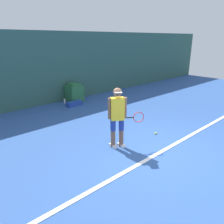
{
  "coord_description": "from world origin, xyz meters",
  "views": [
    {
      "loc": [
        -4.15,
        -2.79,
        2.76
      ],
      "look_at": [
        -0.52,
        1.19,
        0.93
      ],
      "focal_mm": 35.0,
      "sensor_mm": 36.0,
      "label": 1
    }
  ],
  "objects_px": {
    "tennis_ball": "(156,133)",
    "water_bottle": "(65,101)",
    "covered_chair": "(74,93)",
    "equipment_bag": "(74,104)",
    "tennis_player": "(118,115)"
  },
  "relations": [
    {
      "from": "tennis_ball",
      "to": "equipment_bag",
      "type": "bearing_deg",
      "value": 92.77
    },
    {
      "from": "covered_chair",
      "to": "tennis_player",
      "type": "bearing_deg",
      "value": -109.65
    },
    {
      "from": "tennis_ball",
      "to": "equipment_bag",
      "type": "height_order",
      "value": "equipment_bag"
    },
    {
      "from": "tennis_player",
      "to": "covered_chair",
      "type": "distance_m",
      "value": 4.87
    },
    {
      "from": "tennis_player",
      "to": "water_bottle",
      "type": "height_order",
      "value": "tennis_player"
    },
    {
      "from": "equipment_bag",
      "to": "water_bottle",
      "type": "xyz_separation_m",
      "value": [
        -0.1,
        0.63,
        0.01
      ]
    },
    {
      "from": "tennis_player",
      "to": "equipment_bag",
      "type": "bearing_deg",
      "value": 106.4
    },
    {
      "from": "covered_chair",
      "to": "equipment_bag",
      "type": "height_order",
      "value": "covered_chair"
    },
    {
      "from": "tennis_ball",
      "to": "covered_chair",
      "type": "height_order",
      "value": "covered_chair"
    },
    {
      "from": "covered_chair",
      "to": "tennis_ball",
      "type": "bearing_deg",
      "value": -92.66
    },
    {
      "from": "equipment_bag",
      "to": "tennis_player",
      "type": "bearing_deg",
      "value": -107.0
    },
    {
      "from": "covered_chair",
      "to": "equipment_bag",
      "type": "bearing_deg",
      "value": -124.49
    },
    {
      "from": "tennis_ball",
      "to": "equipment_bag",
      "type": "xyz_separation_m",
      "value": [
        -0.2,
        4.15,
        0.06
      ]
    },
    {
      "from": "tennis_ball",
      "to": "water_bottle",
      "type": "height_order",
      "value": "water_bottle"
    },
    {
      "from": "tennis_player",
      "to": "tennis_ball",
      "type": "height_order",
      "value": "tennis_player"
    }
  ]
}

